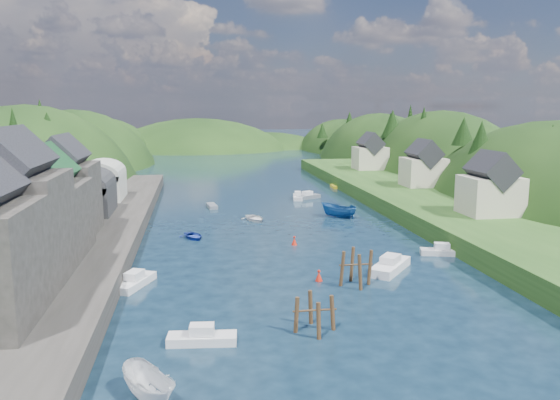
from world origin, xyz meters
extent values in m
plane|color=black|center=(0.00, 50.00, 0.00)|extent=(600.00, 600.00, 0.00)
ellipsoid|color=black|center=(-45.00, 75.00, -9.10)|extent=(44.00, 75.56, 52.00)
ellipsoid|color=black|center=(-45.00, 118.00, -8.43)|extent=(44.00, 75.56, 48.19)
ellipsoid|color=black|center=(-45.00, 160.00, -6.82)|extent=(44.00, 75.56, 39.00)
ellipsoid|color=black|center=(45.00, 32.00, -7.78)|extent=(36.00, 75.56, 44.49)
ellipsoid|color=black|center=(45.00, 75.00, -8.40)|extent=(36.00, 75.56, 48.00)
ellipsoid|color=black|center=(45.00, 118.00, -7.78)|extent=(36.00, 75.56, 44.49)
ellipsoid|color=black|center=(45.00, 160.00, -6.30)|extent=(36.00, 75.56, 36.00)
ellipsoid|color=black|center=(-10.00, 170.00, -10.00)|extent=(80.00, 60.00, 44.00)
ellipsoid|color=black|center=(18.00, 180.00, -12.00)|extent=(70.00, 56.00, 36.00)
cone|color=black|center=(-37.06, 41.14, 12.43)|extent=(3.35, 3.35, 7.84)
cone|color=black|center=(-37.87, 63.17, 12.61)|extent=(4.73, 4.73, 5.68)
cone|color=black|center=(-41.81, 74.07, 13.77)|extent=(4.34, 4.34, 8.34)
cone|color=black|center=(-40.82, 85.06, 8.85)|extent=(5.28, 5.28, 6.03)
cone|color=black|center=(-40.76, 95.71, 11.97)|extent=(4.77, 4.77, 5.85)
cone|color=black|center=(-37.07, 99.62, 8.48)|extent=(4.07, 4.07, 4.98)
cone|color=black|center=(-40.80, 114.55, 10.31)|extent=(4.56, 4.56, 9.21)
cone|color=black|center=(-42.82, 123.57, 8.29)|extent=(4.75, 4.75, 5.91)
cone|color=black|center=(-40.16, 139.15, 8.95)|extent=(4.27, 4.27, 7.20)
cone|color=black|center=(40.25, 29.11, 10.83)|extent=(5.03, 5.03, 6.04)
cone|color=black|center=(34.89, 39.38, 10.42)|extent=(5.29, 5.29, 7.58)
cone|color=black|center=(36.86, 49.20, 12.05)|extent=(4.07, 4.07, 5.13)
cone|color=black|center=(41.99, 57.23, 7.97)|extent=(3.40, 3.40, 5.40)
cone|color=black|center=(39.25, 72.33, 11.72)|extent=(4.94, 4.94, 9.39)
cone|color=black|center=(36.01, 83.07, 12.38)|extent=(5.25, 5.25, 6.66)
cone|color=black|center=(43.61, 90.76, 12.74)|extent=(3.36, 3.36, 8.55)
cone|color=black|center=(42.77, 102.79, 10.94)|extent=(4.57, 4.57, 7.57)
cone|color=black|center=(41.42, 120.60, 8.85)|extent=(3.59, 3.59, 5.82)
cone|color=black|center=(37.82, 126.33, 11.75)|extent=(4.14, 4.14, 6.32)
cone|color=black|center=(32.49, 141.25, 8.23)|extent=(3.83, 3.83, 5.16)
cube|color=#2D2B28|center=(-24.00, 20.00, 1.00)|extent=(12.00, 110.00, 2.00)
cube|color=#234719|center=(-31.00, 20.00, 1.25)|extent=(12.00, 110.00, 2.50)
cube|color=#2D2B28|center=(-26.00, 3.00, 6.50)|extent=(8.00, 9.00, 9.00)
cube|color=black|center=(-26.00, 3.00, 11.96)|extent=(5.88, 9.36, 5.88)
cube|color=#2D2B28|center=(-26.00, 12.00, 5.50)|extent=(8.00, 9.00, 7.00)
cube|color=#1E592D|center=(-26.00, 12.00, 9.96)|extent=(5.88, 9.36, 5.88)
cube|color=#2D2B28|center=(-26.00, 21.00, 6.00)|extent=(7.00, 8.00, 8.00)
cube|color=black|center=(-26.00, 21.00, 10.84)|extent=(5.15, 8.32, 5.15)
cube|color=#2D2D30|center=(-26.00, 33.00, 4.00)|extent=(7.00, 9.00, 4.00)
cylinder|color=#2D2D30|center=(-26.00, 33.00, 6.00)|extent=(7.00, 9.00, 7.00)
cube|color=#B2B2A8|center=(-26.00, 45.00, 4.00)|extent=(7.00, 9.00, 4.00)
cylinder|color=#B2B2A8|center=(-26.00, 45.00, 6.00)|extent=(7.00, 9.00, 7.00)
cube|color=#234719|center=(25.00, 40.00, 1.20)|extent=(16.00, 120.00, 2.40)
cube|color=beige|center=(27.00, 22.00, 4.90)|extent=(7.00, 6.00, 5.00)
cube|color=black|center=(27.00, 22.00, 8.24)|extent=(5.15, 6.24, 5.15)
cube|color=beige|center=(29.00, 48.00, 4.90)|extent=(7.00, 6.00, 5.00)
cube|color=black|center=(29.00, 48.00, 8.24)|extent=(5.15, 6.24, 5.15)
cube|color=beige|center=(28.00, 75.00, 4.90)|extent=(7.00, 6.00, 5.00)
cube|color=black|center=(28.00, 75.00, 8.24)|extent=(5.15, 6.24, 5.15)
cylinder|color=#382314|center=(-1.38, -6.11, 1.04)|extent=(0.32, 0.32, 3.29)
cylinder|color=#382314|center=(-2.75, -4.73, 1.04)|extent=(0.32, 0.32, 3.29)
cylinder|color=#382314|center=(-4.13, -6.11, 1.04)|extent=(0.32, 0.32, 3.29)
cylinder|color=#382314|center=(-2.75, -7.48, 1.04)|extent=(0.32, 0.32, 3.29)
cylinder|color=#382314|center=(-2.75, -6.11, 1.61)|extent=(3.30, 0.16, 0.16)
cylinder|color=#382314|center=(4.63, 3.57, 1.36)|extent=(0.32, 0.32, 3.92)
cylinder|color=#382314|center=(3.31, 4.90, 1.36)|extent=(0.32, 0.32, 3.92)
cylinder|color=#382314|center=(1.98, 3.57, 1.36)|extent=(0.32, 0.32, 3.92)
cylinder|color=#382314|center=(3.31, 2.24, 1.36)|extent=(0.32, 0.32, 3.92)
cylinder|color=#382314|center=(3.31, 3.57, 1.99)|extent=(3.19, 0.16, 0.16)
cone|color=#B01C0E|center=(0.21, 5.35, 0.45)|extent=(0.70, 0.70, 0.90)
sphere|color=#B01C0E|center=(0.21, 5.35, 0.95)|extent=(0.30, 0.30, 0.30)
cone|color=#B01C0E|center=(0.37, 19.24, 0.45)|extent=(0.70, 0.70, 0.90)
sphere|color=#B01C0E|center=(0.37, 19.24, 0.95)|extent=(0.30, 0.30, 0.30)
cube|color=#585F65|center=(8.70, 51.51, 0.31)|extent=(5.12, 3.71, 0.69)
cube|color=silver|center=(8.70, 51.51, 1.04)|extent=(2.06, 1.80, 0.70)
cube|color=silver|center=(-11.02, -6.97, 0.31)|extent=(4.98, 2.08, 0.68)
cube|color=silver|center=(-11.02, -6.97, 1.03)|extent=(1.80, 1.28, 0.70)
imported|color=silver|center=(-2.77, 34.15, 0.31)|extent=(4.39, 5.23, 0.93)
cube|color=slate|center=(-8.62, 45.49, 0.26)|extent=(1.88, 4.20, 0.57)
cube|color=white|center=(8.06, 7.38, 0.41)|extent=(5.84, 6.47, 0.92)
cube|color=silver|center=(8.06, 7.38, 1.27)|extent=(2.63, 2.74, 0.70)
imported|color=navy|center=(9.89, 34.51, 0.97)|extent=(5.76, 5.51, 2.24)
cube|color=silver|center=(15.93, 12.30, 0.29)|extent=(4.91, 2.76, 0.65)
cube|color=silver|center=(15.93, 12.30, 1.00)|extent=(1.87, 1.48, 0.70)
cube|color=yellow|center=(17.00, 63.94, 0.25)|extent=(1.50, 3.99, 0.55)
imported|color=navy|center=(-11.64, 24.57, 0.27)|extent=(4.13, 4.83, 0.84)
cube|color=silver|center=(6.91, 51.54, 0.30)|extent=(2.34, 5.02, 0.68)
cube|color=silver|center=(6.91, 51.54, 1.03)|extent=(1.37, 1.85, 0.70)
cube|color=silver|center=(-17.00, 6.43, 0.34)|extent=(3.73, 5.62, 0.75)
cube|color=silver|center=(-17.00, 6.43, 1.10)|extent=(1.87, 2.21, 0.70)
imported|color=white|center=(-14.06, -14.20, 0.86)|extent=(4.17, 5.52, 2.01)
camera|label=1|loc=(-11.18, -43.45, 16.44)|focal=35.00mm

